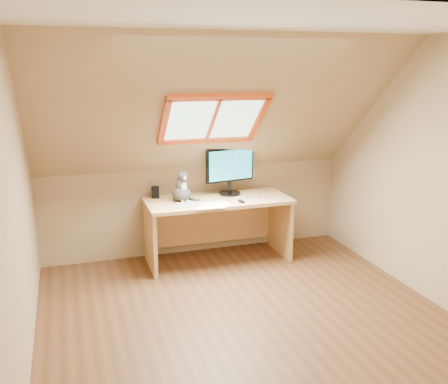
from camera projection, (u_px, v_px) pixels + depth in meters
name	position (u px, v px, depth m)	size (l,w,h in m)	color
ground	(248.00, 319.00, 4.31)	(3.50, 3.50, 0.00)	brown
room_shell	(255.00, 158.00, 3.87)	(3.52, 3.52, 2.41)	tan
desk	(216.00, 216.00, 5.56)	(1.57, 0.69, 0.72)	tan
monitor	(230.00, 168.00, 5.55)	(0.57, 0.24, 0.53)	black
cat	(182.00, 189.00, 5.32)	(0.24, 0.27, 0.36)	#413C39
desk_speaker	(155.00, 192.00, 5.47)	(0.08, 0.08, 0.12)	black
graphics_tablet	(190.00, 205.00, 5.19)	(0.27, 0.19, 0.01)	#B2B2B7
mouse	(241.00, 201.00, 5.28)	(0.06, 0.10, 0.03)	black
papers	(216.00, 205.00, 5.18)	(0.35, 0.30, 0.01)	white
cables	(249.00, 199.00, 5.43)	(0.51, 0.26, 0.01)	silver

